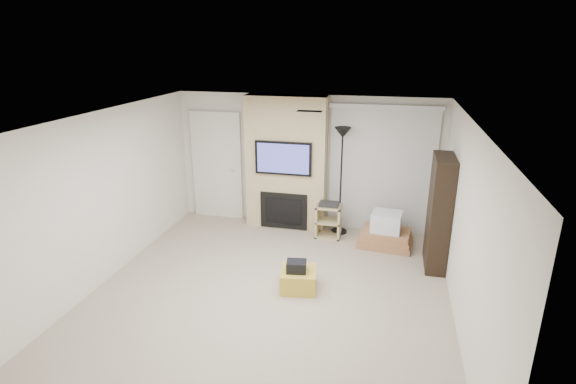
% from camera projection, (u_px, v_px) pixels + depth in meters
% --- Properties ---
extents(floor, '(5.00, 5.50, 0.00)m').
position_uv_depth(floor, '(269.00, 295.00, 6.37)').
color(floor, tan).
rests_on(floor, ground).
extents(ceiling, '(5.00, 5.50, 0.00)m').
position_uv_depth(ceiling, '(266.00, 119.00, 5.57)').
color(ceiling, white).
rests_on(ceiling, wall_back).
extents(wall_back, '(5.00, 0.00, 2.50)m').
position_uv_depth(wall_back, '(307.00, 161.00, 8.51)').
color(wall_back, silver).
rests_on(wall_back, ground).
extents(wall_front, '(5.00, 0.00, 2.50)m').
position_uv_depth(wall_front, '(171.00, 341.00, 3.44)').
color(wall_front, silver).
rests_on(wall_front, ground).
extents(wall_left, '(0.00, 5.50, 2.50)m').
position_uv_depth(wall_left, '(102.00, 199.00, 6.51)').
color(wall_left, silver).
rests_on(wall_left, ground).
extents(wall_right, '(0.00, 5.50, 2.50)m').
position_uv_depth(wall_right, '(466.00, 230.00, 5.43)').
color(wall_right, silver).
rests_on(wall_right, ground).
extents(hvac_vent, '(0.35, 0.18, 0.01)m').
position_uv_depth(hvac_vent, '(309.00, 111.00, 6.22)').
color(hvac_vent, silver).
rests_on(hvac_vent, ceiling).
extents(ottoman, '(0.57, 0.57, 0.30)m').
position_uv_depth(ottoman, '(299.00, 279.00, 6.50)').
color(ottoman, gold).
rests_on(ottoman, floor).
extents(black_bag, '(0.31, 0.26, 0.16)m').
position_uv_depth(black_bag, '(296.00, 266.00, 6.39)').
color(black_bag, black).
rests_on(black_bag, ottoman).
extents(fireplace_wall, '(1.50, 0.47, 2.50)m').
position_uv_depth(fireplace_wall, '(286.00, 164.00, 8.39)').
color(fireplace_wall, tan).
rests_on(fireplace_wall, floor).
extents(entry_door, '(1.02, 0.11, 2.14)m').
position_uv_depth(entry_door, '(217.00, 166.00, 8.92)').
color(entry_door, silver).
rests_on(entry_door, floor).
extents(vertical_blinds, '(1.98, 0.10, 2.37)m').
position_uv_depth(vertical_blinds, '(382.00, 165.00, 8.15)').
color(vertical_blinds, silver).
rests_on(vertical_blinds, floor).
extents(floor_lamp, '(0.29, 0.29, 1.99)m').
position_uv_depth(floor_lamp, '(342.00, 151.00, 7.96)').
color(floor_lamp, black).
rests_on(floor_lamp, floor).
extents(av_stand, '(0.45, 0.38, 0.66)m').
position_uv_depth(av_stand, '(329.00, 219.00, 8.17)').
color(av_stand, tan).
rests_on(av_stand, floor).
extents(box_stack, '(0.98, 0.78, 0.61)m').
position_uv_depth(box_stack, '(386.00, 233.00, 7.86)').
color(box_stack, '#A26C46').
rests_on(box_stack, floor).
extents(bookshelf, '(0.30, 0.80, 1.80)m').
position_uv_depth(bookshelf, '(439.00, 213.00, 6.94)').
color(bookshelf, black).
rests_on(bookshelf, floor).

